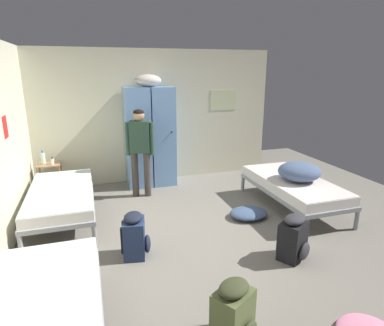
{
  "coord_description": "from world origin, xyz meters",
  "views": [
    {
      "loc": [
        -1.28,
        -3.78,
        2.16
      ],
      "look_at": [
        0.0,
        0.25,
        0.95
      ],
      "focal_mm": 30.81,
      "sensor_mm": 36.0,
      "label": 1
    }
  ],
  "objects": [
    {
      "name": "ground_plane",
      "position": [
        0.0,
        0.0,
        0.0
      ],
      "size": [
        8.13,
        8.13,
        0.0
      ],
      "primitive_type": "plane",
      "color": "slate"
    },
    {
      "name": "room_backdrop",
      "position": [
        -1.2,
        1.24,
        1.27
      ],
      "size": [
        4.71,
        5.14,
        2.53
      ],
      "color": "beige",
      "rests_on": "ground_plane"
    },
    {
      "name": "locker_bank",
      "position": [
        -0.19,
        2.26,
        0.97
      ],
      "size": [
        0.9,
        0.55,
        2.07
      ],
      "color": "#6B93C6",
      "rests_on": "ground_plane"
    },
    {
      "name": "shelf_unit",
      "position": [
        -1.99,
        2.22,
        0.35
      ],
      "size": [
        0.38,
        0.3,
        0.57
      ],
      "color": "#99704C",
      "rests_on": "ground_plane"
    },
    {
      "name": "bed_left_rear",
      "position": [
        -1.74,
        1.07,
        0.38
      ],
      "size": [
        0.9,
        1.9,
        0.49
      ],
      "color": "gray",
      "rests_on": "ground_plane"
    },
    {
      "name": "bed_left_front",
      "position": [
        -1.74,
        -1.47,
        0.38
      ],
      "size": [
        0.9,
        1.9,
        0.49
      ],
      "color": "gray",
      "rests_on": "ground_plane"
    },
    {
      "name": "bed_right",
      "position": [
        1.74,
        0.43,
        0.38
      ],
      "size": [
        0.9,
        1.9,
        0.49
      ],
      "color": "gray",
      "rests_on": "ground_plane"
    },
    {
      "name": "bedding_heap",
      "position": [
        1.77,
        0.35,
        0.63
      ],
      "size": [
        0.65,
        0.62,
        0.29
      ],
      "color": "slate",
      "rests_on": "bed_right"
    },
    {
      "name": "person_traveler",
      "position": [
        -0.47,
        1.69,
        0.92
      ],
      "size": [
        0.47,
        0.28,
        1.52
      ],
      "color": "#3D3833",
      "rests_on": "ground_plane"
    },
    {
      "name": "water_bottle",
      "position": [
        -2.07,
        2.24,
        0.68
      ],
      "size": [
        0.07,
        0.07,
        0.24
      ],
      "color": "silver",
      "rests_on": "shelf_unit"
    },
    {
      "name": "lotion_bottle",
      "position": [
        -1.92,
        2.18,
        0.63
      ],
      "size": [
        0.05,
        0.05,
        0.13
      ],
      "color": "white",
      "rests_on": "shelf_unit"
    },
    {
      "name": "backpack_black",
      "position": [
        0.89,
        -0.86,
        0.26
      ],
      "size": [
        0.4,
        0.41,
        0.55
      ],
      "color": "black",
      "rests_on": "ground_plane"
    },
    {
      "name": "backpack_navy",
      "position": [
        -0.86,
        -0.23,
        0.26
      ],
      "size": [
        0.38,
        0.36,
        0.55
      ],
      "color": "navy",
      "rests_on": "ground_plane"
    },
    {
      "name": "backpack_olive",
      "position": [
        -0.29,
        -1.77,
        0.26
      ],
      "size": [
        0.4,
        0.41,
        0.55
      ],
      "color": "#566038",
      "rests_on": "ground_plane"
    },
    {
      "name": "clothes_pile_denim",
      "position": [
        0.91,
        0.31,
        0.07
      ],
      "size": [
        0.57,
        0.47,
        0.14
      ],
      "color": "#42567A",
      "rests_on": "ground_plane"
    }
  ]
}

